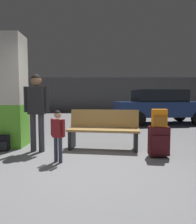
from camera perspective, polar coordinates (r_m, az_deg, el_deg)
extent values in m
cube|color=slate|center=(7.10, -1.29, -5.68)|extent=(18.00, 18.00, 0.10)
cube|color=#565658|center=(15.85, -0.18, 5.00)|extent=(18.00, 0.12, 2.80)
cube|color=#66C633|center=(5.12, -23.43, -3.62)|extent=(0.57, 0.57, 1.00)
cube|color=silver|center=(5.12, -23.86, 11.14)|extent=(0.56, 0.56, 1.63)
cube|color=#9E7A42|center=(4.39, 1.50, -5.30)|extent=(1.64, 0.63, 0.05)
cube|color=#9E7A42|center=(4.61, 1.84, -1.91)|extent=(1.60, 0.30, 0.42)
cube|color=black|center=(4.57, -7.61, -7.93)|extent=(0.13, 0.41, 0.41)
cube|color=black|center=(4.42, 10.91, -8.38)|extent=(0.13, 0.41, 0.41)
cube|color=#471419|center=(4.03, 17.31, -8.03)|extent=(0.39, 0.21, 0.56)
cube|color=#471419|center=(3.94, 17.80, -9.21)|extent=(0.34, 0.03, 0.36)
cube|color=#A5A5AA|center=(4.06, 17.04, -4.09)|extent=(0.14, 0.03, 0.02)
cylinder|color=black|center=(4.14, 14.69, -11.98)|extent=(0.02, 0.04, 0.04)
cylinder|color=black|center=(4.23, 18.95, -11.70)|extent=(0.02, 0.04, 0.04)
cube|color=orange|center=(3.96, 17.45, -1.65)|extent=(0.30, 0.19, 0.34)
cube|color=#9E5918|center=(3.87, 17.68, -2.54)|extent=(0.23, 0.06, 0.19)
cylinder|color=black|center=(3.95, 17.50, 0.63)|extent=(0.06, 0.03, 0.02)
cylinder|color=#33384C|center=(3.61, -10.94, -10.91)|extent=(0.07, 0.07, 0.46)
cylinder|color=#33384C|center=(3.68, -12.20, -10.64)|extent=(0.07, 0.07, 0.46)
cube|color=maroon|center=(3.56, -11.67, -4.71)|extent=(0.22, 0.19, 0.32)
cylinder|color=maroon|center=(3.47, -10.02, -4.64)|extent=(0.05, 0.05, 0.31)
cylinder|color=maroon|center=(3.65, -13.24, -4.27)|extent=(0.05, 0.05, 0.31)
sphere|color=tan|center=(3.53, -11.72, -0.76)|extent=(0.13, 0.13, 0.13)
sphere|color=black|center=(3.53, -11.73, -0.47)|extent=(0.12, 0.12, 0.12)
cylinder|color=red|center=(3.67, -11.47, -4.18)|extent=(0.06, 0.06, 0.10)
cylinder|color=red|center=(3.66, -11.48, -3.02)|extent=(0.01, 0.01, 0.06)
cylinder|color=#38383D|center=(4.39, -16.21, -5.91)|extent=(0.12, 0.12, 0.81)
cylinder|color=#38383D|center=(4.47, -18.40, -5.79)|extent=(0.12, 0.12, 0.81)
cube|color=#232326|center=(4.37, -17.51, 3.16)|extent=(0.35, 0.24, 0.58)
cylinder|color=#232326|center=(4.27, -14.64, 3.58)|extent=(0.09, 0.09, 0.55)
cylinder|color=#232326|center=(4.47, -20.27, 3.48)|extent=(0.09, 0.09, 0.55)
sphere|color=brown|center=(4.38, -17.63, 8.69)|extent=(0.23, 0.23, 0.23)
sphere|color=black|center=(4.38, -17.64, 9.11)|extent=(0.21, 0.21, 0.21)
cube|color=black|center=(4.83, -26.14, -8.12)|extent=(0.30, 0.20, 0.34)
cube|color=#28282D|center=(4.75, -26.48, -8.95)|extent=(0.23, 0.06, 0.19)
cylinder|color=black|center=(4.80, -26.20, -6.27)|extent=(0.06, 0.03, 0.02)
cube|color=navy|center=(9.26, 17.97, 0.90)|extent=(4.26, 2.12, 0.64)
cube|color=black|center=(9.18, 17.19, 4.51)|extent=(2.25, 1.75, 0.52)
cylinder|color=black|center=(10.56, 22.70, -0.85)|extent=(0.62, 0.26, 0.60)
cylinder|color=black|center=(9.62, 8.89, -1.04)|extent=(0.62, 0.26, 0.60)
cylinder|color=black|center=(8.09, 11.66, -2.05)|extent=(0.62, 0.26, 0.60)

